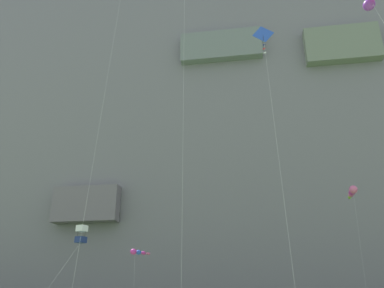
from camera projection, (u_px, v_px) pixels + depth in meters
cliff_face at (228, 132)px, 88.89m from camera, size 180.00×28.45×74.26m
kite_windsock_high_left at (352, 192)px, 49.25m from camera, size 1.73×7.01×14.62m
kite_diamond_near_cliff at (264, 40)px, 34.65m from camera, size 1.97×5.09×25.00m
kite_windsock_upper_right at (138, 252)px, 42.11m from camera, size 1.60×4.99×6.36m
kite_box_low_center at (81, 234)px, 42.21m from camera, size 2.96×4.76×8.89m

